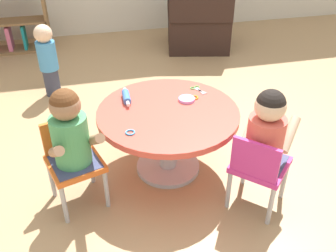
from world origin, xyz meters
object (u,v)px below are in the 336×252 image
(seated_child_right, at_px, (266,131))
(bookshelf_low, at_px, (6,25))
(toddler_standing, at_px, (48,59))
(craft_table, at_px, (168,125))
(rolling_pin, at_px, (126,97))
(armchair_dark, at_px, (198,22))
(craft_scissors, at_px, (197,89))
(child_chair_left, at_px, (73,159))
(child_chair_right, at_px, (258,167))
(seated_child_left, at_px, (70,131))

(seated_child_right, bearing_deg, bookshelf_low, 120.22)
(seated_child_right, distance_m, toddler_standing, 2.17)
(craft_table, height_order, bookshelf_low, bookshelf_low)
(bookshelf_low, bearing_deg, rolling_pin, -65.85)
(armchair_dark, bearing_deg, craft_scissors, -108.01)
(rolling_pin, bearing_deg, armchair_dark, 59.97)
(child_chair_left, distance_m, toddler_standing, 1.48)
(craft_table, relative_size, seated_child_right, 1.79)
(child_chair_right, distance_m, toddler_standing, 2.17)
(seated_child_left, xyz_separation_m, seated_child_right, (1.06, -0.26, 0.00))
(seated_child_left, height_order, armchair_dark, armchair_dark)
(child_chair_right, xyz_separation_m, armchair_dark, (0.46, 2.62, 0.00))
(child_chair_right, distance_m, craft_scissors, 0.75)
(child_chair_left, height_order, seated_child_right, seated_child_right)
(seated_child_right, xyz_separation_m, rolling_pin, (-0.69, 0.65, -0.04))
(child_chair_left, relative_size, craft_scissors, 3.76)
(seated_child_right, height_order, bookshelf_low, seated_child_right)
(rolling_pin, bearing_deg, craft_table, -40.01)
(bookshelf_low, distance_m, toddler_standing, 1.33)
(child_chair_right, relative_size, craft_scissors, 3.76)
(child_chair_left, xyz_separation_m, toddler_standing, (-0.17, 1.47, 0.05))
(toddler_standing, relative_size, craft_scissors, 4.72)
(child_chair_right, height_order, rolling_pin, child_chair_right)
(seated_child_right, bearing_deg, child_chair_right, -135.00)
(craft_table, relative_size, armchair_dark, 1.07)
(child_chair_left, distance_m, child_chair_right, 1.10)
(bookshelf_low, height_order, toddler_standing, bookshelf_low)
(seated_child_left, height_order, child_chair_right, seated_child_left)
(craft_table, height_order, child_chair_right, child_chair_right)
(craft_table, height_order, child_chair_left, child_chair_left)
(seated_child_right, xyz_separation_m, craft_scissors, (-0.19, 0.68, -0.06))
(craft_table, bearing_deg, toddler_standing, 121.07)
(craft_table, bearing_deg, seated_child_left, -162.78)
(child_chair_right, distance_m, bookshelf_low, 3.48)
(child_chair_left, relative_size, armchair_dark, 0.63)
(bookshelf_low, relative_size, craft_scissors, 6.53)
(child_chair_right, distance_m, rolling_pin, 0.96)
(armchair_dark, bearing_deg, bookshelf_low, 169.56)
(child_chair_left, relative_size, toddler_standing, 0.80)
(child_chair_right, relative_size, seated_child_right, 1.05)
(bookshelf_low, bearing_deg, armchair_dark, -10.44)
(child_chair_right, bearing_deg, bookshelf_low, 119.58)
(child_chair_left, bearing_deg, armchair_dark, 56.70)
(armchair_dark, height_order, rolling_pin, armchair_dark)
(craft_scissors, bearing_deg, seated_child_left, -154.26)
(craft_table, distance_m, toddler_standing, 1.54)
(child_chair_right, height_order, armchair_dark, armchair_dark)
(rolling_pin, bearing_deg, craft_scissors, 3.93)
(child_chair_left, distance_m, seated_child_left, 0.23)
(craft_scissors, bearing_deg, bookshelf_low, 123.93)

